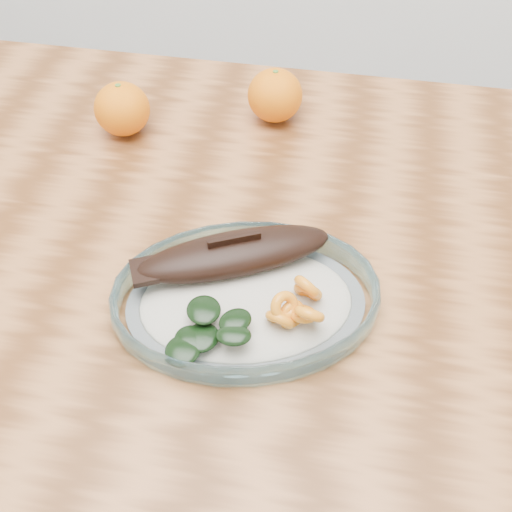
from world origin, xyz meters
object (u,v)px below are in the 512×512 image
Objects in this scene: dining_table at (181,277)px; orange_left at (122,109)px; plated_meal at (245,295)px; orange_right at (275,95)px.

orange_left is at bearing 124.51° from dining_table.
plated_meal is 0.37m from orange_left.
plated_meal and orange_left have the same top height.
orange_right reaches higher than orange_left.
dining_table is 15.23× the size of orange_left.
orange_left is 0.98× the size of orange_right.
orange_left is (-0.12, 0.18, 0.14)m from dining_table.
orange_right reaches higher than dining_table.
dining_table is 0.20m from plated_meal.
dining_table is 0.30m from orange_right.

